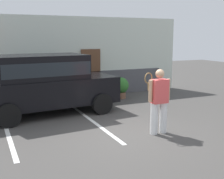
% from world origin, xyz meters
% --- Properties ---
extents(ground_plane, '(40.00, 40.00, 0.00)m').
position_xyz_m(ground_plane, '(0.00, 0.00, 0.00)').
color(ground_plane, '#423F3D').
extents(parking_stripe_0, '(0.12, 4.40, 0.01)m').
position_xyz_m(parking_stripe_0, '(-3.09, 1.50, 0.00)').
color(parking_stripe_0, silver).
rests_on(parking_stripe_0, ground_plane).
extents(parking_stripe_1, '(0.12, 4.40, 0.01)m').
position_xyz_m(parking_stripe_1, '(-0.52, 1.50, 0.00)').
color(parking_stripe_1, silver).
rests_on(parking_stripe_1, ground_plane).
extents(house_frontage, '(10.75, 0.40, 3.52)m').
position_xyz_m(house_frontage, '(0.01, 5.72, 1.66)').
color(house_frontage, silver).
rests_on(house_frontage, ground_plane).
extents(parked_suv, '(4.75, 2.48, 2.05)m').
position_xyz_m(parked_suv, '(-1.65, 3.09, 1.15)').
color(parked_suv, black).
rests_on(parked_suv, ground_plane).
extents(tennis_player_man, '(0.80, 0.28, 1.79)m').
position_xyz_m(tennis_player_man, '(0.73, -0.27, 0.93)').
color(tennis_player_man, white).
rests_on(tennis_player_man, ground_plane).
extents(potted_plant_by_porch, '(0.69, 0.69, 0.91)m').
position_xyz_m(potted_plant_by_porch, '(1.85, 4.40, 0.51)').
color(potted_plant_by_porch, brown).
rests_on(potted_plant_by_porch, ground_plane).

